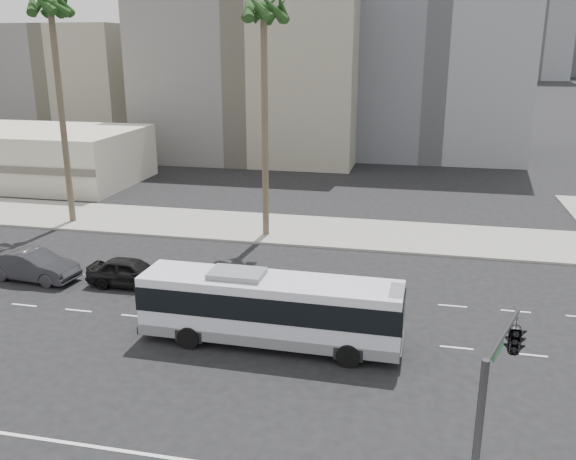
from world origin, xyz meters
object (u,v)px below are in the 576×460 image
(city_bus, at_px, (270,307))
(car_b, at_px, (33,265))
(palm_near, at_px, (264,16))
(palm_mid, at_px, (51,11))
(traffic_signal, at_px, (511,348))
(car_a, at_px, (131,272))

(city_bus, height_order, car_b, city_bus)
(palm_near, height_order, palm_mid, palm_mid)
(traffic_signal, relative_size, palm_near, 0.39)
(traffic_signal, height_order, palm_near, palm_near)
(traffic_signal, bearing_deg, palm_mid, 158.16)
(car_b, height_order, traffic_signal, traffic_signal)
(car_a, height_order, palm_mid, palm_mid)
(traffic_signal, bearing_deg, city_bus, 154.56)
(city_bus, height_order, palm_mid, palm_mid)
(city_bus, height_order, palm_near, palm_near)
(palm_near, relative_size, palm_mid, 0.96)
(car_a, xyz_separation_m, car_b, (-5.70, -0.28, 0.05))
(car_b, relative_size, palm_near, 0.33)
(car_b, xyz_separation_m, palm_mid, (-4.11, 10.76, 13.86))
(palm_near, xyz_separation_m, palm_mid, (-14.70, 0.19, 0.47))
(car_a, bearing_deg, city_bus, -118.62)
(traffic_signal, distance_m, palm_near, 28.14)
(city_bus, bearing_deg, car_b, 163.79)
(city_bus, distance_m, car_a, 10.19)
(traffic_signal, distance_m, palm_mid, 37.35)
(palm_near, distance_m, palm_mid, 14.71)
(car_b, bearing_deg, city_bus, -101.45)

